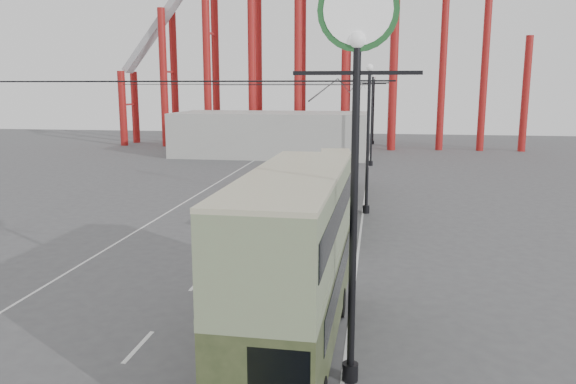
% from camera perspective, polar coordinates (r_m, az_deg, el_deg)
% --- Properties ---
extents(ground, '(160.00, 160.00, 0.00)m').
position_cam_1_polar(ground, '(20.03, -9.89, -12.93)').
color(ground, '#48484B').
rests_on(ground, ground).
extents(road_markings, '(12.52, 120.00, 0.01)m').
position_cam_1_polar(road_markings, '(38.51, -1.68, -1.25)').
color(road_markings, silver).
rests_on(road_markings, ground).
extents(lamp_post_near, '(3.20, 0.44, 10.80)m').
position_cam_1_polar(lamp_post_near, '(14.33, 6.97, 10.17)').
color(lamp_post_near, black).
rests_on(lamp_post_near, ground).
extents(lamp_post_mid, '(3.20, 0.44, 9.32)m').
position_cam_1_polar(lamp_post_mid, '(35.48, 8.12, 5.26)').
color(lamp_post_mid, black).
rests_on(lamp_post_mid, ground).
extents(lamp_post_far, '(3.20, 0.44, 9.32)m').
position_cam_1_polar(lamp_post_far, '(57.42, 8.50, 7.29)').
color(lamp_post_far, black).
rests_on(lamp_post_far, ground).
extents(lamp_post_distant, '(3.20, 0.44, 9.32)m').
position_cam_1_polar(lamp_post_distant, '(79.39, 8.68, 8.19)').
color(lamp_post_distant, black).
rests_on(lamp_post_distant, ground).
extents(fairground_shed, '(22.00, 10.00, 5.00)m').
position_cam_1_polar(fairground_shed, '(65.68, -1.70, 5.91)').
color(fairground_shed, '#AAABA5').
rests_on(fairground_shed, ground).
extents(double_decker_bus, '(2.80, 10.37, 5.55)m').
position_cam_1_polar(double_decker_bus, '(16.67, 0.66, -6.28)').
color(double_decker_bus, '#303C20').
rests_on(double_decker_bus, ground).
extents(single_decker_green, '(2.98, 10.54, 2.95)m').
position_cam_1_polar(single_decker_green, '(31.94, 4.09, -0.73)').
color(single_decker_green, gray).
rests_on(single_decker_green, ground).
extents(single_decker_cream, '(3.15, 9.36, 2.86)m').
position_cam_1_polar(single_decker_cream, '(42.95, 4.90, 2.13)').
color(single_decker_cream, '#B9B595').
rests_on(single_decker_cream, ground).
extents(pedestrian, '(0.86, 0.77, 1.97)m').
position_cam_1_polar(pedestrian, '(25.04, 1.20, -5.52)').
color(pedestrian, black).
rests_on(pedestrian, ground).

